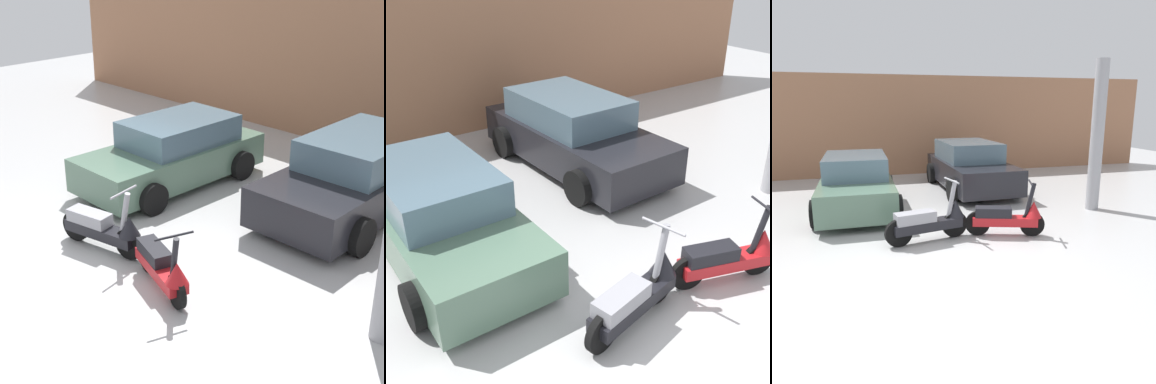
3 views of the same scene
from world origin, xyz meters
TOP-DOWN VIEW (x-y plane):
  - ground_plane at (0.00, 0.00)m, footprint 28.00×28.00m
  - wall_back at (0.00, 7.62)m, footprint 19.60×0.12m
  - scooter_front_left at (-0.10, 0.71)m, footprint 1.56×0.66m
  - scooter_front_right at (1.35, 0.59)m, footprint 1.44×0.73m
  - car_rear_left at (-1.37, 3.33)m, footprint 1.84×3.78m
  - car_rear_center at (1.83, 4.69)m, footprint 2.03×4.09m

SIDE VIEW (x-z plane):
  - ground_plane at x=0.00m, z-range 0.00..0.00m
  - scooter_front_right at x=1.35m, z-range -0.15..0.89m
  - scooter_front_left at x=-0.10m, z-range -0.16..0.94m
  - car_rear_left at x=-1.37m, z-range -0.03..1.25m
  - car_rear_center at x=1.83m, z-range -0.03..1.35m
  - wall_back at x=0.00m, z-range 0.00..3.42m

